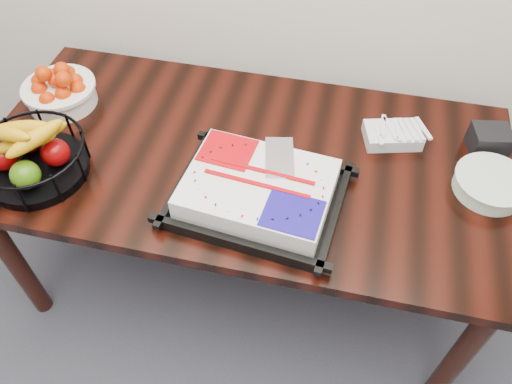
% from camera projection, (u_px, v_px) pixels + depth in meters
% --- Properties ---
extents(table, '(1.80, 0.90, 0.75)m').
position_uv_depth(table, '(246.00, 171.00, 1.77)').
color(table, black).
rests_on(table, ground).
extents(cake_tray, '(0.54, 0.45, 0.10)m').
position_uv_depth(cake_tray, '(258.00, 191.00, 1.53)').
color(cake_tray, black).
rests_on(cake_tray, table).
extents(tangerine_bowl, '(0.27, 0.27, 0.17)m').
position_uv_depth(tangerine_bowl, '(59.00, 87.00, 1.82)').
color(tangerine_bowl, white).
rests_on(tangerine_bowl, table).
extents(fruit_basket, '(0.35, 0.35, 0.19)m').
position_uv_depth(fruit_basket, '(32.00, 156.00, 1.59)').
color(fruit_basket, black).
rests_on(fruit_basket, table).
extents(plate_stack, '(0.23, 0.23, 0.06)m').
position_uv_depth(plate_stack, '(490.00, 184.00, 1.58)').
color(plate_stack, white).
rests_on(plate_stack, table).
extents(fork_bag, '(0.21, 0.17, 0.06)m').
position_uv_depth(fork_bag, '(392.00, 135.00, 1.73)').
color(fork_bag, silver).
rests_on(fork_bag, table).
extents(napkin_box, '(0.14, 0.13, 0.09)m').
position_uv_depth(napkin_box, '(489.00, 140.00, 1.68)').
color(napkin_box, black).
rests_on(napkin_box, table).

